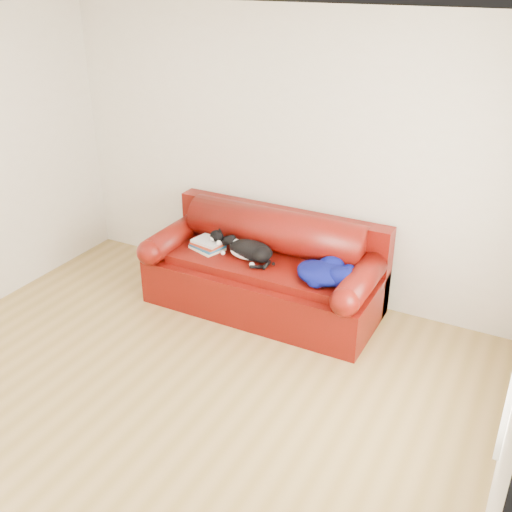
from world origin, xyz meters
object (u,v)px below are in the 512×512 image
at_px(sofa_base, 263,285).
at_px(book_stack, 208,245).
at_px(cat, 250,250).
at_px(blanket, 326,272).

height_order(sofa_base, book_stack, book_stack).
height_order(sofa_base, cat, cat).
relative_size(sofa_base, book_stack, 6.13).
bearing_deg(cat, book_stack, -160.64).
distance_m(cat, blanket, 0.75).
relative_size(sofa_base, cat, 3.66).
bearing_deg(blanket, cat, 176.32).
xyz_separation_m(cat, blanket, (0.75, -0.05, -0.01)).
bearing_deg(sofa_base, blanket, -9.26).
distance_m(sofa_base, book_stack, 0.63).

